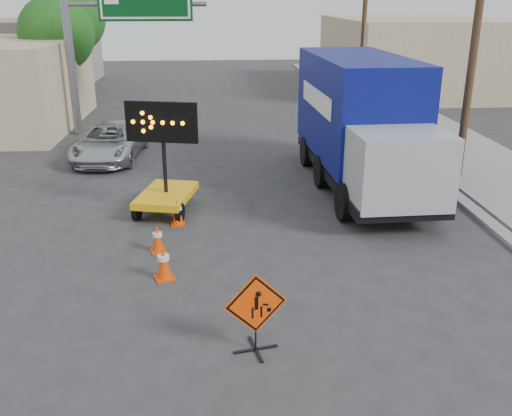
{
  "coord_description": "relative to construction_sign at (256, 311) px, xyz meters",
  "views": [
    {
      "loc": [
        -0.27,
        -8.16,
        5.9
      ],
      "look_at": [
        0.58,
        3.46,
        1.57
      ],
      "focal_mm": 40.0,
      "sensor_mm": 36.0,
      "label": 1
    }
  ],
  "objects": [
    {
      "name": "cone_a",
      "position": [
        -1.83,
        2.89,
        -0.39
      ],
      "size": [
        0.53,
        0.53,
        0.81
      ],
      "rotation": [
        0.0,
        0.0,
        0.35
      ],
      "color": "#F04105",
      "rests_on": "ground"
    },
    {
      "name": "utility_pole_near",
      "position": [
        7.65,
        9.57,
        3.88
      ],
      "size": [
        1.8,
        0.26,
        9.0
      ],
      "color": "#4C3120",
      "rests_on": "ground"
    },
    {
      "name": "tree_left_near",
      "position": [
        -8.35,
        21.57,
        3.36
      ],
      "size": [
        3.71,
        3.71,
        6.03
      ],
      "color": "#4C3120",
      "rests_on": "ground"
    },
    {
      "name": "cone_b",
      "position": [
        -2.09,
        4.36,
        -0.45
      ],
      "size": [
        0.45,
        0.45,
        0.71
      ],
      "rotation": [
        0.0,
        0.0,
        0.31
      ],
      "color": "#F04105",
      "rests_on": "ground"
    },
    {
      "name": "cone_c",
      "position": [
        -1.71,
        6.1,
        -0.43
      ],
      "size": [
        0.39,
        0.39,
        0.75
      ],
      "rotation": [
        0.0,
        0.0,
        0.03
      ],
      "color": "#F04105",
      "rests_on": "ground"
    },
    {
      "name": "storefront_left_far",
      "position": [
        -15.35,
        33.57,
        1.4
      ],
      "size": [
        12.0,
        10.0,
        4.4
      ],
      "primitive_type": "cube",
      "color": "gray",
      "rests_on": "ground"
    },
    {
      "name": "building_right_far",
      "position": [
        12.65,
        29.57,
        1.5
      ],
      "size": [
        10.0,
        14.0,
        4.6
      ],
      "primitive_type": "cube",
      "color": "#C5B58E",
      "rests_on": "ground"
    },
    {
      "name": "sidewalk_right",
      "position": [
        9.15,
        14.57,
        -0.72
      ],
      "size": [
        4.0,
        60.0,
        0.15
      ],
      "primitive_type": "cube",
      "color": "gray",
      "rests_on": "ground"
    },
    {
      "name": "box_truck",
      "position": [
        4.06,
        9.11,
        1.08
      ],
      "size": [
        3.01,
        8.78,
        4.14
      ],
      "rotation": [
        0.0,
        0.0,
        0.03
      ],
      "color": "black",
      "rests_on": "ground"
    },
    {
      "name": "ground",
      "position": [
        -0.35,
        -0.43,
        -0.8
      ],
      "size": [
        100.0,
        100.0,
        0.0
      ],
      "primitive_type": "plane",
      "color": "#2D2D30",
      "rests_on": "ground"
    },
    {
      "name": "arrow_board",
      "position": [
        -2.08,
        7.14,
        -0.09
      ],
      "size": [
        2.01,
        2.51,
        3.22
      ],
      "rotation": [
        0.0,
        0.0,
        -0.23
      ],
      "color": "#EDAC0D",
      "rests_on": "ground"
    },
    {
      "name": "construction_sign",
      "position": [
        0.0,
        0.0,
        0.0
      ],
      "size": [
        1.12,
        0.8,
        1.51
      ],
      "rotation": [
        0.0,
        0.0,
        0.21
      ],
      "color": "black",
      "rests_on": "ground"
    },
    {
      "name": "curb_right",
      "position": [
        6.85,
        14.57,
        -0.74
      ],
      "size": [
        0.4,
        60.0,
        0.12
      ],
      "primitive_type": "cube",
      "color": "gray",
      "rests_on": "ground"
    },
    {
      "name": "highway_gantry",
      "position": [
        -4.79,
        17.52,
        4.27
      ],
      "size": [
        6.18,
        0.38,
        6.9
      ],
      "color": "slate",
      "rests_on": "ground"
    },
    {
      "name": "utility_pole_far",
      "position": [
        7.65,
        23.57,
        3.88
      ],
      "size": [
        1.8,
        0.26,
        9.0
      ],
      "color": "#4C3120",
      "rests_on": "ground"
    },
    {
      "name": "pickup_truck",
      "position": [
        -4.66,
        13.18,
        -0.13
      ],
      "size": [
        2.6,
        4.99,
        1.34
      ],
      "primitive_type": "imported",
      "rotation": [
        0.0,
        0.0,
        -0.08
      ],
      "color": "silver",
      "rests_on": "ground"
    },
    {
      "name": "tree_left_far",
      "position": [
        -9.35,
        29.57,
        3.8
      ],
      "size": [
        4.1,
        4.1,
        6.66
      ],
      "color": "#4C3120",
      "rests_on": "ground"
    }
  ]
}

